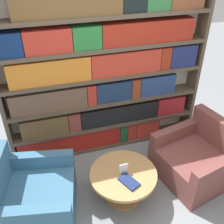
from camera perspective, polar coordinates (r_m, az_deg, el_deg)
ground_plane at (r=3.43m, az=5.19°, el=-19.98°), size 14.00×14.00×0.00m
bookshelf at (r=3.62m, az=-1.83°, el=7.98°), size 2.82×0.30×2.38m
armchair_left at (r=3.29m, az=-17.10°, el=-17.46°), size 1.05×1.06×0.79m
armchair_right at (r=3.77m, az=18.03°, el=-9.71°), size 1.06×1.07×0.79m
coffee_table at (r=3.30m, az=2.44°, el=-14.55°), size 0.81×0.81×0.42m
table_sign at (r=3.17m, az=2.51°, el=-12.39°), size 0.10×0.06×0.14m
stray_book at (r=3.11m, az=3.70°, el=-14.91°), size 0.23×0.28×0.02m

